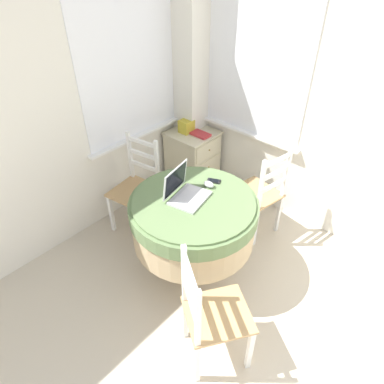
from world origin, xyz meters
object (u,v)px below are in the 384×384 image
(book_on_cabinet, at_px, (199,134))
(corner_cabinet, at_px, (193,159))
(dining_chair_camera_near, at_px, (211,315))
(laptop, at_px, (185,192))
(dining_chair_near_right_window, at_px, (260,194))
(storage_box, at_px, (186,126))
(computer_mouse, at_px, (209,184))
(dining_chair_near_back_window, at_px, (137,188))
(cell_phone, at_px, (214,181))
(round_dining_table, at_px, (193,217))

(book_on_cabinet, bearing_deg, corner_cabinet, 96.13)
(dining_chair_camera_near, xyz_separation_m, corner_cabinet, (1.50, 1.50, -0.11))
(laptop, xyz_separation_m, corner_cabinet, (1.00, 0.81, -0.48))
(dining_chair_near_right_window, height_order, storage_box, dining_chair_near_right_window)
(computer_mouse, distance_m, dining_chair_near_back_window, 0.86)
(cell_phone, xyz_separation_m, corner_cabinet, (0.68, 0.84, -0.43))
(computer_mouse, distance_m, dining_chair_near_right_window, 0.68)
(dining_chair_near_back_window, xyz_separation_m, storage_box, (0.87, 0.14, 0.29))
(dining_chair_near_right_window, bearing_deg, storage_box, 81.38)
(computer_mouse, relative_size, storage_box, 0.65)
(dining_chair_near_back_window, xyz_separation_m, dining_chair_camera_near, (-0.60, -1.42, 0.00))
(laptop, relative_size, dining_chair_near_right_window, 0.37)
(computer_mouse, relative_size, book_on_cabinet, 0.36)
(computer_mouse, height_order, cell_phone, computer_mouse)
(round_dining_table, distance_m, dining_chair_near_back_window, 0.82)
(dining_chair_near_right_window, xyz_separation_m, corner_cabinet, (0.20, 1.03, -0.11))
(corner_cabinet, height_order, storage_box, storage_box)
(computer_mouse, xyz_separation_m, cell_phone, (0.09, 0.02, -0.02))
(storage_box, bearing_deg, dining_chair_near_right_window, -98.62)
(storage_box, bearing_deg, dining_chair_camera_near, -133.34)
(computer_mouse, distance_m, book_on_cabinet, 1.10)
(round_dining_table, height_order, laptop, laptop)
(dining_chair_camera_near, relative_size, book_on_cabinet, 3.72)
(dining_chair_near_right_window, bearing_deg, book_on_cabinet, 77.65)
(laptop, relative_size, corner_cabinet, 0.52)
(laptop, bearing_deg, dining_chair_camera_near, -126.17)
(laptop, height_order, cell_phone, laptop)
(round_dining_table, height_order, dining_chair_camera_near, dining_chair_camera_near)
(dining_chair_near_right_window, bearing_deg, dining_chair_near_back_window, 126.65)
(dining_chair_near_back_window, distance_m, book_on_cabinet, 0.94)
(laptop, relative_size, dining_chair_near_back_window, 0.37)
(round_dining_table, bearing_deg, dining_chair_near_right_window, -10.29)
(round_dining_table, xyz_separation_m, dining_chair_near_right_window, (0.78, -0.14, -0.14))
(computer_mouse, relative_size, dining_chair_camera_near, 0.10)
(laptop, xyz_separation_m, storage_box, (0.97, 0.87, -0.08))
(dining_chair_near_back_window, bearing_deg, dining_chair_near_right_window, -53.35)
(storage_box, bearing_deg, computer_mouse, -128.54)
(dining_chair_near_right_window, relative_size, book_on_cabinet, 3.72)
(dining_chair_camera_near, distance_m, book_on_cabinet, 2.08)
(laptop, bearing_deg, dining_chair_near_back_window, 82.46)
(corner_cabinet, distance_m, book_on_cabinet, 0.36)
(laptop, height_order, corner_cabinet, laptop)
(corner_cabinet, distance_m, storage_box, 0.41)
(dining_chair_near_back_window, height_order, storage_box, dining_chair_near_back_window)
(dining_chair_near_right_window, bearing_deg, round_dining_table, 169.71)
(laptop, relative_size, storage_box, 2.47)
(corner_cabinet, bearing_deg, round_dining_table, -138.00)
(laptop, relative_size, computer_mouse, 3.84)
(dining_chair_near_back_window, bearing_deg, dining_chair_camera_near, -112.93)
(dining_chair_near_right_window, bearing_deg, cell_phone, 159.29)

